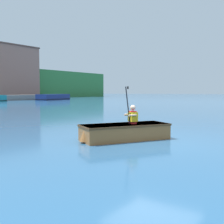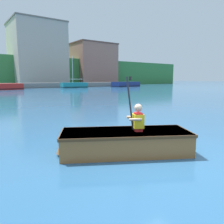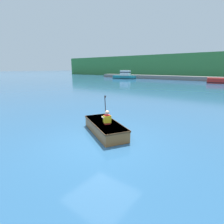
{
  "view_description": "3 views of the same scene",
  "coord_description": "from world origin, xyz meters",
  "px_view_note": "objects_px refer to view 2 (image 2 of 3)",
  "views": [
    {
      "loc": [
        -7.64,
        -3.97,
        1.49
      ],
      "look_at": [
        -0.45,
        1.26,
        0.84
      ],
      "focal_mm": 45.0,
      "sensor_mm": 36.0,
      "label": 1
    },
    {
      "loc": [
        -3.34,
        -2.79,
        1.59
      ],
      "look_at": [
        -0.45,
        1.26,
        0.84
      ],
      "focal_mm": 35.0,
      "sensor_mm": 36.0,
      "label": 2
    },
    {
      "loc": [
        4.13,
        -4.68,
        2.74
      ],
      "look_at": [
        -0.45,
        1.26,
        0.84
      ],
      "focal_mm": 28.0,
      "sensor_mm": 36.0,
      "label": 3
    }
  ],
  "objects_px": {
    "moored_boat_dock_center_near": "(126,84)",
    "person_paddler": "(138,119)",
    "moored_boat_dock_west_end": "(74,85)",
    "rowboat_foreground": "(123,141)"
  },
  "relations": [
    {
      "from": "moored_boat_dock_center_near",
      "to": "person_paddler",
      "type": "height_order",
      "value": "person_paddler"
    },
    {
      "from": "moored_boat_dock_west_end",
      "to": "rowboat_foreground",
      "type": "bearing_deg",
      "value": -114.09
    },
    {
      "from": "person_paddler",
      "to": "rowboat_foreground",
      "type": "bearing_deg",
      "value": 150.87
    },
    {
      "from": "moored_boat_dock_west_end",
      "to": "moored_boat_dock_center_near",
      "type": "height_order",
      "value": "moored_boat_dock_west_end"
    },
    {
      "from": "moored_boat_dock_center_near",
      "to": "moored_boat_dock_west_end",
      "type": "bearing_deg",
      "value": 178.02
    },
    {
      "from": "rowboat_foreground",
      "to": "person_paddler",
      "type": "relative_size",
      "value": 2.5
    },
    {
      "from": "moored_boat_dock_west_end",
      "to": "person_paddler",
      "type": "height_order",
      "value": "moored_boat_dock_west_end"
    },
    {
      "from": "moored_boat_dock_west_end",
      "to": "moored_boat_dock_center_near",
      "type": "xyz_separation_m",
      "value": [
        11.74,
        -0.41,
        0.01
      ]
    },
    {
      "from": "person_paddler",
      "to": "moored_boat_dock_center_near",
      "type": "bearing_deg",
      "value": 51.16
    },
    {
      "from": "moored_boat_dock_west_end",
      "to": "rowboat_foreground",
      "type": "height_order",
      "value": "moored_boat_dock_west_end"
    }
  ]
}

